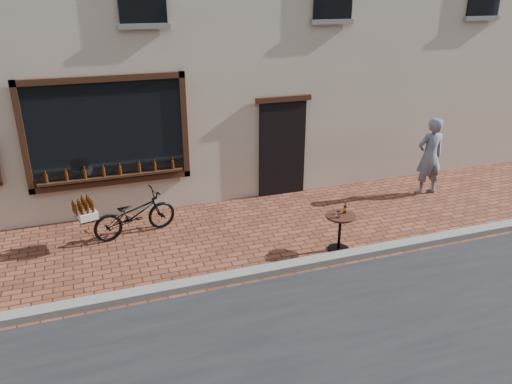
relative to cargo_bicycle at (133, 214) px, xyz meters
name	(u,v)px	position (x,y,z in m)	size (l,w,h in m)	color
ground	(253,283)	(1.64, -2.44, -0.44)	(90.00, 90.00, 0.00)	#542A1B
kerb	(249,274)	(1.64, -2.24, -0.38)	(90.00, 0.25, 0.12)	slate
cargo_bicycle	(133,214)	(0.00, 0.00, 0.00)	(1.98, 0.96, 0.93)	black
bistro_table	(340,225)	(3.51, -1.89, 0.06)	(0.55, 0.55, 0.95)	black
pedestrian	(430,156)	(6.79, -0.07, 0.47)	(0.66, 0.44, 1.82)	slate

